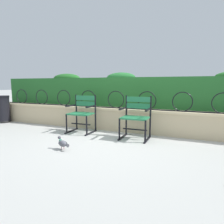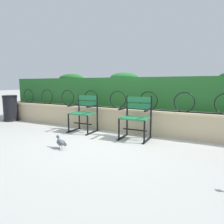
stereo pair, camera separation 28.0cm
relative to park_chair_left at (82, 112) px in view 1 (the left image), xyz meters
name	(u,v)px [view 1 (the left image)]	position (x,y,z in m)	size (l,w,h in m)	color
ground_plane	(110,139)	(0.86, -0.34, -0.46)	(60.00, 60.00, 0.00)	#ADADA8
stone_wall	(124,119)	(0.86, 0.49, -0.19)	(7.91, 0.41, 0.55)	#C6B289
iron_arch_fence	(117,101)	(0.70, 0.41, 0.27)	(7.36, 0.02, 0.42)	black
hedge_row	(130,91)	(0.87, 0.89, 0.49)	(7.75, 0.46, 0.87)	#236028
park_chair_left	(82,112)	(0.00, 0.00, 0.00)	(0.57, 0.53, 0.87)	#237547
park_chair_right	(136,116)	(1.32, -0.05, 0.00)	(0.57, 0.52, 0.88)	#237547
pigeon_near_chairs	(63,143)	(0.37, -1.26, -0.35)	(0.28, 0.16, 0.22)	#5B5B66
trash_bin	(2,110)	(-2.79, 0.11, -0.09)	(0.44, 0.44, 0.78)	black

